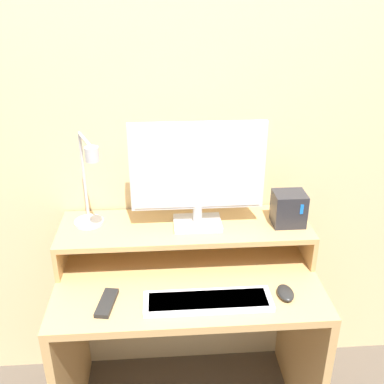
% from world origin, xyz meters
% --- Properties ---
extents(wall_back, '(6.00, 0.05, 2.50)m').
position_xyz_m(wall_back, '(0.00, 0.61, 1.25)').
color(wall_back, beige).
rests_on(wall_back, ground_plane).
extents(desk, '(1.00, 0.58, 0.72)m').
position_xyz_m(desk, '(0.00, 0.29, 0.49)').
color(desk, tan).
rests_on(desk, ground_plane).
extents(monitor_shelf, '(1.00, 0.30, 0.15)m').
position_xyz_m(monitor_shelf, '(0.00, 0.43, 0.84)').
color(monitor_shelf, tan).
rests_on(monitor_shelf, desk).
extents(monitor, '(0.51, 0.14, 0.42)m').
position_xyz_m(monitor, '(0.05, 0.42, 1.09)').
color(monitor, '#BCBCC1').
rests_on(monitor, monitor_shelf).
extents(desk_lamp, '(0.15, 0.24, 0.38)m').
position_xyz_m(desk_lamp, '(-0.36, 0.41, 1.04)').
color(desk_lamp, silver).
rests_on(desk_lamp, monitor_shelf).
extents(router_dock, '(0.13, 0.11, 0.13)m').
position_xyz_m(router_dock, '(0.41, 0.41, 0.93)').
color(router_dock, '#28282D').
rests_on(router_dock, monitor_shelf).
extents(keyboard, '(0.45, 0.13, 0.02)m').
position_xyz_m(keyboard, '(0.06, 0.12, 0.73)').
color(keyboard, silver).
rests_on(keyboard, desk).
extents(mouse, '(0.06, 0.10, 0.03)m').
position_xyz_m(mouse, '(0.34, 0.14, 0.73)').
color(mouse, black).
rests_on(mouse, desk).
extents(remote_control, '(0.08, 0.15, 0.02)m').
position_xyz_m(remote_control, '(-0.29, 0.14, 0.72)').
color(remote_control, black).
rests_on(remote_control, desk).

